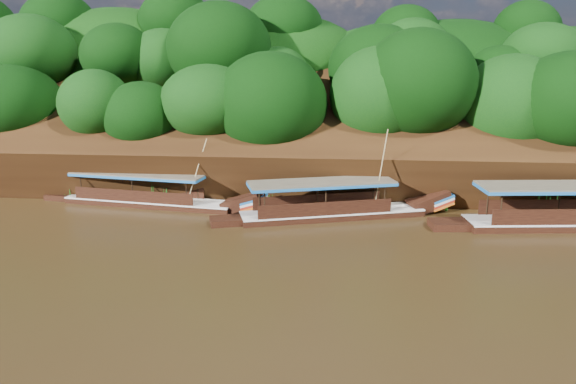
# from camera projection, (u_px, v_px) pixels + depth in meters

# --- Properties ---
(ground) EXTENTS (160.00, 160.00, 0.00)m
(ground) POSITION_uv_depth(u_px,v_px,m) (343.00, 255.00, 30.07)
(ground) COLOR black
(ground) RESTS_ON ground
(riverbank) EXTENTS (120.00, 30.06, 19.40)m
(riverbank) POSITION_uv_depth(u_px,v_px,m) (343.00, 150.00, 51.57)
(riverbank) COLOR black
(riverbank) RESTS_ON ground
(boat_1) EXTENTS (14.26, 6.19, 6.31)m
(boat_1) POSITION_uv_depth(u_px,v_px,m) (343.00, 209.00, 36.94)
(boat_1) COLOR black
(boat_1) RESTS_ON ground
(boat_2) EXTENTS (14.84, 4.18, 5.31)m
(boat_2) POSITION_uv_depth(u_px,v_px,m) (160.00, 199.00, 39.60)
(boat_2) COLOR black
(boat_2) RESTS_ON ground
(reeds) EXTENTS (49.51, 2.31, 2.06)m
(reeds) POSITION_uv_depth(u_px,v_px,m) (307.00, 194.00, 39.31)
(reeds) COLOR #1F6A1A
(reeds) RESTS_ON ground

